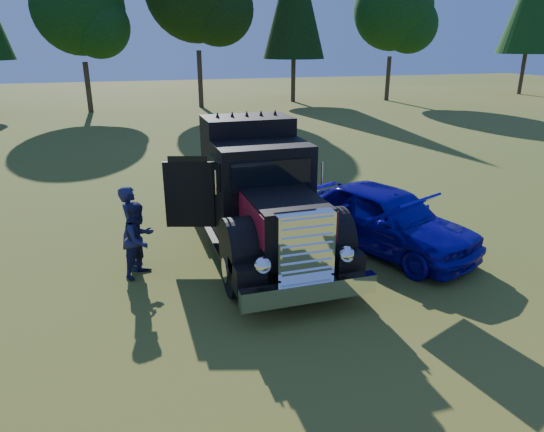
{
  "coord_description": "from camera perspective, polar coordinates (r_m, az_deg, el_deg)",
  "views": [
    {
      "loc": [
        -2.08,
        -7.79,
        4.62
      ],
      "look_at": [
        0.87,
        1.66,
        1.09
      ],
      "focal_mm": 32.0,
      "sensor_mm": 36.0,
      "label": 1
    }
  ],
  "objects": [
    {
      "name": "hotrod_coupe",
      "position": [
        11.64,
        13.17,
        -0.2
      ],
      "size": [
        3.38,
        4.87,
        1.89
      ],
      "color": "#080EB3",
      "rests_on": "ground"
    },
    {
      "name": "diamond_t_truck",
      "position": [
        11.2,
        -1.74,
        2.27
      ],
      "size": [
        3.34,
        7.16,
        3.0
      ],
      "color": "black",
      "rests_on": "ground"
    },
    {
      "name": "ground",
      "position": [
        9.29,
        -2.08,
        -10.19
      ],
      "size": [
        120.0,
        120.0,
        0.0
      ],
      "primitive_type": "plane",
      "color": "#3A5619",
      "rests_on": "ground"
    },
    {
      "name": "spectator_near",
      "position": [
        10.72,
        -16.13,
        -1.36
      ],
      "size": [
        0.51,
        0.71,
        1.84
      ],
      "primitive_type": "imported",
      "rotation": [
        0.0,
        0.0,
        1.47
      ],
      "color": "#1A253D",
      "rests_on": "ground"
    },
    {
      "name": "spectator_far",
      "position": [
        10.4,
        -15.32,
        -2.64
      ],
      "size": [
        0.98,
        0.98,
        1.61
      ],
      "primitive_type": "imported",
      "rotation": [
        0.0,
        0.0,
        0.79
      ],
      "color": "#1E2147",
      "rests_on": "ground"
    }
  ]
}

